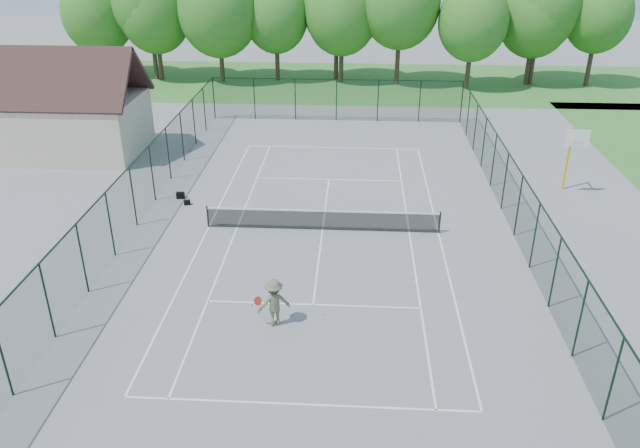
{
  "coord_description": "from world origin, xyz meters",
  "views": [
    {
      "loc": [
        1.46,
        -26.49,
        13.37
      ],
      "look_at": [
        0.0,
        -2.0,
        1.3
      ],
      "focal_mm": 35.0,
      "sensor_mm": 36.0,
      "label": 1
    }
  ],
  "objects_px": {
    "tennis_net": "(323,219)",
    "tennis_player": "(274,303)",
    "basketball_goal": "(573,147)",
    "sports_bag_a": "(180,195)"
  },
  "relations": [
    {
      "from": "tennis_net",
      "to": "tennis_player",
      "type": "height_order",
      "value": "tennis_player"
    },
    {
      "from": "basketball_goal",
      "to": "tennis_player",
      "type": "relative_size",
      "value": 1.69
    },
    {
      "from": "tennis_net",
      "to": "sports_bag_a",
      "type": "xyz_separation_m",
      "value": [
        -7.73,
        3.3,
        -0.41
      ]
    },
    {
      "from": "basketball_goal",
      "to": "tennis_player",
      "type": "bearing_deg",
      "value": -137.38
    },
    {
      "from": "tennis_net",
      "to": "basketball_goal",
      "type": "relative_size",
      "value": 3.04
    },
    {
      "from": "tennis_net",
      "to": "tennis_player",
      "type": "bearing_deg",
      "value": -99.64
    },
    {
      "from": "tennis_net",
      "to": "sports_bag_a",
      "type": "relative_size",
      "value": 26.72
    },
    {
      "from": "tennis_net",
      "to": "sports_bag_a",
      "type": "distance_m",
      "value": 8.41
    },
    {
      "from": "basketball_goal",
      "to": "tennis_net",
      "type": "bearing_deg",
      "value": -157.59
    },
    {
      "from": "sports_bag_a",
      "to": "tennis_player",
      "type": "distance_m",
      "value": 12.79
    }
  ]
}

